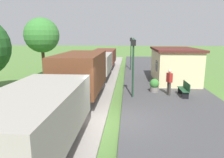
{
  "coord_description": "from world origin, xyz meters",
  "views": [
    {
      "loc": [
        0.5,
        -9.07,
        4.03
      ],
      "look_at": [
        -0.52,
        4.16,
        1.27
      ],
      "focal_mm": 33.2,
      "sensor_mm": 36.0,
      "label": 1
    }
  ],
  "objects_px": {
    "freight_train": "(90,70)",
    "lamp_post_far": "(131,47)",
    "station_hut": "(174,65)",
    "person_waiting": "(169,81)",
    "bench_near_hut": "(184,89)",
    "lamp_post_near": "(133,57)",
    "potted_planter": "(154,85)",
    "tree_trackside_far": "(42,35)"
  },
  "relations": [
    {
      "from": "station_hut",
      "to": "bench_near_hut",
      "type": "relative_size",
      "value": 3.87
    },
    {
      "from": "lamp_post_far",
      "to": "tree_trackside_far",
      "type": "relative_size",
      "value": 0.66
    },
    {
      "from": "station_hut",
      "to": "bench_near_hut",
      "type": "distance_m",
      "value": 4.78
    },
    {
      "from": "freight_train",
      "to": "station_hut",
      "type": "bearing_deg",
      "value": 17.49
    },
    {
      "from": "bench_near_hut",
      "to": "lamp_post_near",
      "type": "xyz_separation_m",
      "value": [
        -3.3,
        -0.44,
        2.08
      ]
    },
    {
      "from": "station_hut",
      "to": "bench_near_hut",
      "type": "bearing_deg",
      "value": -93.36
    },
    {
      "from": "freight_train",
      "to": "bench_near_hut",
      "type": "height_order",
      "value": "freight_train"
    },
    {
      "from": "freight_train",
      "to": "lamp_post_near",
      "type": "relative_size",
      "value": 7.03
    },
    {
      "from": "bench_near_hut",
      "to": "lamp_post_far",
      "type": "bearing_deg",
      "value": 107.73
    },
    {
      "from": "lamp_post_far",
      "to": "person_waiting",
      "type": "bearing_deg",
      "value": -76.92
    },
    {
      "from": "station_hut",
      "to": "tree_trackside_far",
      "type": "relative_size",
      "value": 1.03
    },
    {
      "from": "freight_train",
      "to": "lamp_post_far",
      "type": "height_order",
      "value": "lamp_post_far"
    },
    {
      "from": "freight_train",
      "to": "station_hut",
      "type": "xyz_separation_m",
      "value": [
        6.8,
        2.14,
        0.17
      ]
    },
    {
      "from": "freight_train",
      "to": "person_waiting",
      "type": "xyz_separation_m",
      "value": [
        5.58,
        -2.35,
        -0.3
      ]
    },
    {
      "from": "station_hut",
      "to": "lamp_post_far",
      "type": "xyz_separation_m",
      "value": [
        -3.58,
        5.66,
        1.15
      ]
    },
    {
      "from": "lamp_post_far",
      "to": "station_hut",
      "type": "bearing_deg",
      "value": -57.69
    },
    {
      "from": "freight_train",
      "to": "potted_planter",
      "type": "xyz_separation_m",
      "value": [
        4.74,
        -1.64,
        -0.76
      ]
    },
    {
      "from": "freight_train",
      "to": "tree_trackside_far",
      "type": "xyz_separation_m",
      "value": [
        -4.84,
        2.78,
        2.59
      ]
    },
    {
      "from": "bench_near_hut",
      "to": "lamp_post_near",
      "type": "relative_size",
      "value": 0.41
    },
    {
      "from": "potted_planter",
      "to": "lamp_post_far",
      "type": "bearing_deg",
      "value": 99.13
    },
    {
      "from": "freight_train",
      "to": "station_hut",
      "type": "distance_m",
      "value": 7.13
    },
    {
      "from": "freight_train",
      "to": "lamp_post_far",
      "type": "distance_m",
      "value": 8.54
    },
    {
      "from": "freight_train",
      "to": "tree_trackside_far",
      "type": "bearing_deg",
      "value": 150.1
    },
    {
      "from": "station_hut",
      "to": "lamp_post_near",
      "type": "relative_size",
      "value": 1.57
    },
    {
      "from": "potted_planter",
      "to": "person_waiting",
      "type": "bearing_deg",
      "value": -40.32
    },
    {
      "from": "freight_train",
      "to": "potted_planter",
      "type": "bearing_deg",
      "value": -19.08
    },
    {
      "from": "freight_train",
      "to": "potted_planter",
      "type": "distance_m",
      "value": 5.07
    },
    {
      "from": "bench_near_hut",
      "to": "person_waiting",
      "type": "relative_size",
      "value": 0.88
    },
    {
      "from": "bench_near_hut",
      "to": "lamp_post_near",
      "type": "bearing_deg",
      "value": -172.38
    },
    {
      "from": "potted_planter",
      "to": "tree_trackside_far",
      "type": "relative_size",
      "value": 0.16
    },
    {
      "from": "potted_planter",
      "to": "tree_trackside_far",
      "type": "bearing_deg",
      "value": 155.22
    },
    {
      "from": "lamp_post_near",
      "to": "bench_near_hut",
      "type": "bearing_deg",
      "value": 7.62
    },
    {
      "from": "person_waiting",
      "to": "lamp_post_near",
      "type": "xyz_separation_m",
      "value": [
        -2.36,
        -0.62,
        1.62
      ]
    },
    {
      "from": "person_waiting",
      "to": "potted_planter",
      "type": "xyz_separation_m",
      "value": [
        -0.84,
        0.71,
        -0.46
      ]
    },
    {
      "from": "person_waiting",
      "to": "lamp_post_far",
      "type": "bearing_deg",
      "value": -98.57
    },
    {
      "from": "potted_planter",
      "to": "lamp_post_far",
      "type": "relative_size",
      "value": 0.25
    },
    {
      "from": "freight_train",
      "to": "bench_near_hut",
      "type": "distance_m",
      "value": 7.04
    },
    {
      "from": "station_hut",
      "to": "person_waiting",
      "type": "distance_m",
      "value": 4.68
    },
    {
      "from": "station_hut",
      "to": "lamp_post_near",
      "type": "xyz_separation_m",
      "value": [
        -3.58,
        -5.12,
        1.15
      ]
    },
    {
      "from": "person_waiting",
      "to": "lamp_post_far",
      "type": "xyz_separation_m",
      "value": [
        -2.36,
        10.15,
        1.62
      ]
    },
    {
      "from": "lamp_post_near",
      "to": "person_waiting",
      "type": "bearing_deg",
      "value": 14.76
    },
    {
      "from": "lamp_post_near",
      "to": "lamp_post_far",
      "type": "relative_size",
      "value": 1.0
    }
  ]
}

